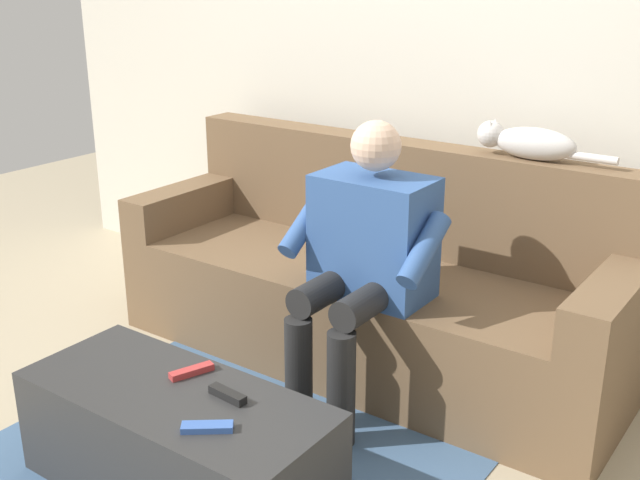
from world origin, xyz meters
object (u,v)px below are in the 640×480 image
Objects in this scene: couch at (372,288)px; cat_on_backrest at (527,142)px; remote_black at (228,395)px; remote_blue at (207,427)px; coffee_table at (178,443)px; person_solo_seated at (364,252)px; remote_red at (192,371)px.

couch is 0.86m from cat_on_backrest.
remote_black is (0.36, 1.30, -0.58)m from cat_on_backrest.
cat_on_backrest reaches higher than remote_blue.
coffee_table is 0.30m from remote_blue.
coffee_table is 0.26m from remote_black.
couch is at bearing -63.26° from person_solo_seated.
cat_on_backrest is at bearing -3.10° from remote_red.
couch is 14.78× the size of remote_red.
couch reaches higher than remote_black.
remote_red is (0.03, 1.02, 0.06)m from couch.
remote_blue is at bearing -107.61° from remote_red.
remote_black reaches higher than remote_red.
remote_blue reaches higher than coffee_table.
couch is 1.03m from remote_red.
remote_black is at bearing -82.10° from remote_red.
remote_black is at bearing 88.44° from person_solo_seated.
remote_black is at bearing 74.99° from remote_blue.
couch is 2.10× the size of coffee_table.
cat_on_backrest is at bearing -155.39° from couch.
remote_blue is 1.08× the size of remote_black.
couch reaches higher than remote_red.
remote_black is (-0.16, 1.07, 0.06)m from couch.
cat_on_backrest reaches higher than coffee_table.
remote_blue is (-0.22, 1.22, 0.06)m from couch.
coffee_table is 0.91m from person_solo_seated.
cat_on_backrest is at bearing 78.89° from remote_black.
person_solo_seated reaches higher than cat_on_backrest.
couch is 1.25m from remote_blue.
person_solo_seated reaches higher than remote_blue.
coffee_table is at bearing -152.19° from remote_black.
remote_black is (0.02, 0.72, -0.24)m from person_solo_seated.
remote_black is at bearing 98.30° from couch.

